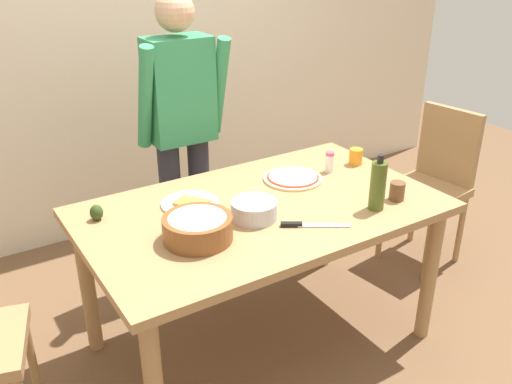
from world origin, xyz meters
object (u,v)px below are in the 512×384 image
at_px(person_cook, 182,124).
at_px(olive_oil_bottle, 378,185).
at_px(chair_wooden_right, 434,178).
at_px(avocado, 96,213).
at_px(salt_shaker, 330,162).
at_px(plate_with_slice, 190,203).
at_px(chef_knife, 307,225).
at_px(mixing_bowl_steel, 254,210).
at_px(cup_orange, 356,157).
at_px(popcorn_bowl, 198,226).
at_px(cup_small_brown, 397,191).
at_px(dining_table, 262,224).
at_px(pizza_raw_on_board, 293,178).

height_order(person_cook, olive_oil_bottle, person_cook).
relative_size(chair_wooden_right, avocado, 13.57).
bearing_deg(salt_shaker, plate_with_slice, 177.21).
relative_size(plate_with_slice, chef_knife, 1.01).
bearing_deg(mixing_bowl_steel, cup_orange, 16.48).
distance_m(person_cook, cup_orange, 0.95).
bearing_deg(avocado, chef_knife, -36.22).
height_order(chair_wooden_right, popcorn_bowl, chair_wooden_right).
xyz_separation_m(chair_wooden_right, cup_small_brown, (-0.76, -0.41, 0.26)).
height_order(dining_table, pizza_raw_on_board, pizza_raw_on_board).
xyz_separation_m(dining_table, popcorn_bowl, (-0.38, -0.11, 0.15)).
bearing_deg(popcorn_bowl, person_cook, 67.87).
distance_m(popcorn_bowl, cup_orange, 1.10).
distance_m(dining_table, avocado, 0.73).
relative_size(dining_table, salt_shaker, 15.09).
relative_size(pizza_raw_on_board, mixing_bowl_steel, 1.47).
relative_size(person_cook, plate_with_slice, 6.23).
xyz_separation_m(cup_orange, avocado, (-1.36, 0.11, -0.01)).
bearing_deg(mixing_bowl_steel, avocado, 148.87).
height_order(plate_with_slice, avocado, avocado).
height_order(plate_with_slice, cup_small_brown, cup_small_brown).
relative_size(cup_orange, chef_knife, 0.33).
xyz_separation_m(plate_with_slice, popcorn_bowl, (-0.11, -0.30, 0.05)).
bearing_deg(person_cook, avocado, -142.68).
relative_size(olive_oil_bottle, chef_knife, 0.99).
bearing_deg(chef_knife, popcorn_bowl, 161.35).
distance_m(person_cook, cup_small_brown, 1.19).
relative_size(plate_with_slice, cup_orange, 3.06).
height_order(person_cook, mixing_bowl_steel, person_cook).
bearing_deg(dining_table, olive_oil_bottle, -35.34).
relative_size(dining_table, chef_knife, 6.20).
height_order(pizza_raw_on_board, chef_knife, pizza_raw_on_board).
xyz_separation_m(person_cook, mixing_bowl_steel, (-0.07, -0.84, -0.14)).
distance_m(person_cook, pizza_raw_on_board, 0.69).
bearing_deg(avocado, person_cook, 37.32).
xyz_separation_m(person_cook, pizza_raw_on_board, (0.31, -0.59, -0.17)).
distance_m(plate_with_slice, cup_small_brown, 0.94).
bearing_deg(salt_shaker, pizza_raw_on_board, 175.70).
relative_size(dining_table, plate_with_slice, 6.15).
bearing_deg(avocado, cup_small_brown, -23.87).
relative_size(chair_wooden_right, mixing_bowl_steel, 4.75).
relative_size(popcorn_bowl, salt_shaker, 2.64).
bearing_deg(pizza_raw_on_board, cup_small_brown, -58.35).
bearing_deg(pizza_raw_on_board, person_cook, 117.88).
relative_size(pizza_raw_on_board, avocado, 4.20).
relative_size(dining_table, mixing_bowl_steel, 8.00).
height_order(chair_wooden_right, plate_with_slice, chair_wooden_right).
distance_m(chair_wooden_right, mixing_bowl_steel, 1.45).
height_order(plate_with_slice, mixing_bowl_steel, mixing_bowl_steel).
distance_m(chair_wooden_right, salt_shaker, 0.86).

